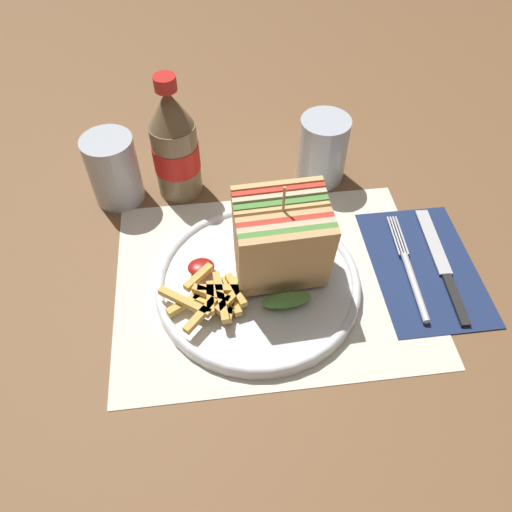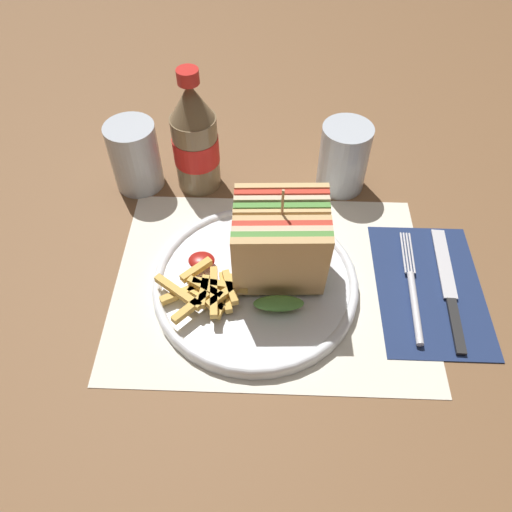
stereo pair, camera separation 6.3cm
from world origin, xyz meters
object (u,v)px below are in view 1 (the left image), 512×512
Objects in this scene: plate_main at (258,282)px; knife at (442,264)px; coke_bottle_near at (175,146)px; glass_far at (114,170)px; glass_near at (322,154)px; club_sandwich at (280,244)px; fork at (411,275)px.

knife is (0.25, 0.00, -0.00)m from plate_main.
glass_far is at bearing -177.11° from coke_bottle_near.
glass_near reaches higher than knife.
knife is at bearing -57.68° from glass_near.
plate_main is 0.27m from glass_far.
club_sandwich is (0.03, 0.01, 0.06)m from plate_main.
glass_near reaches higher than fork.
fork is at bearing -28.09° from glass_far.
coke_bottle_near reaches higher than knife.
knife is 1.88× the size of glass_near.
plate_main is 0.25m from knife.
coke_bottle_near is at bearing 2.89° from glass_far.
fork is 1.70× the size of glass_far.
knife is 1.88× the size of glass_far.
club_sandwich is at bearing -177.96° from knife.
plate_main reaches higher than fork.
fork is 0.05m from knife.
club_sandwich is 0.29m from glass_far.
glass_near is (0.22, 0.00, -0.04)m from coke_bottle_near.
glass_far is (-0.31, -0.01, 0.01)m from glass_near.
glass_far is at bearing 138.62° from club_sandwich.
fork is 0.94× the size of coke_bottle_near.
knife is at bearing -23.76° from glass_far.
glass_near is at bearing 113.00° from fork.
fork is at bearing -3.18° from plate_main.
fork is 0.37m from coke_bottle_near.
club_sandwich reaches higher than fork.
club_sandwich is 0.19m from fork.
glass_near is (0.12, 0.20, 0.04)m from plate_main.
plate_main is at bearing -121.19° from glass_near.
glass_far reaches higher than knife.
club_sandwich is 0.82× the size of fork.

